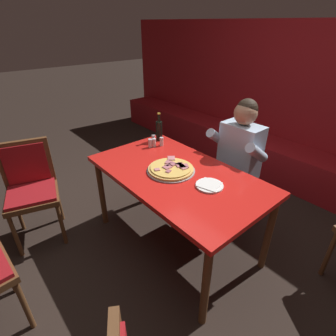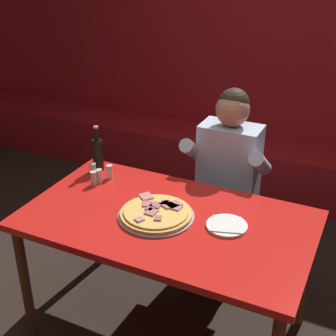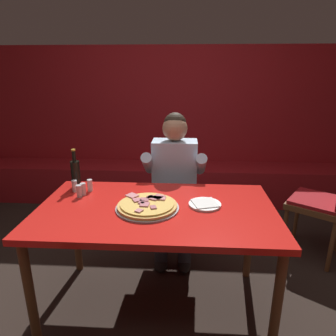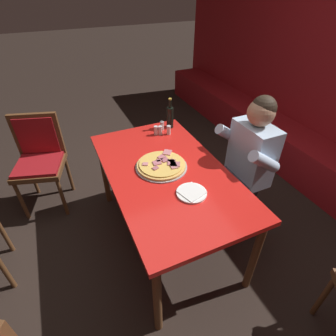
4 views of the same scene
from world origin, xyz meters
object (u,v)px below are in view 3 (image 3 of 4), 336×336
shaker_parmesan (83,190)px  main_dining_table (156,218)px  beer_bottle (76,173)px  dining_chair_by_booth (327,198)px  shaker_oregano (75,187)px  shaker_red_pepper_flakes (79,192)px  pizza (147,206)px  plate_white_paper (205,204)px  shaker_black_pepper (90,186)px  diner_seated_blue_shirt (174,181)px

shaker_parmesan → main_dining_table: bearing=-18.1°
beer_bottle → dining_chair_by_booth: bearing=10.4°
shaker_oregano → shaker_red_pepper_flakes: 0.11m
pizza → shaker_red_pepper_flakes: shaker_red_pepper_flakes is taller
shaker_red_pepper_flakes → plate_white_paper: bearing=-5.8°
shaker_black_pepper → shaker_parmesan: same height
pizza → shaker_black_pepper: size_ratio=4.68×
pizza → shaker_black_pepper: bearing=149.5°
main_dining_table → shaker_parmesan: bearing=161.9°
main_dining_table → pizza: pizza is taller
main_dining_table → dining_chair_by_booth: dining_chair_by_booth is taller
shaker_red_pepper_flakes → diner_seated_blue_shirt: diner_seated_blue_shirt is taller
plate_white_paper → dining_chair_by_booth: bearing=30.5°
diner_seated_blue_shirt → dining_chair_by_booth: diner_seated_blue_shirt is taller
main_dining_table → pizza: size_ratio=3.77×
shaker_black_pepper → shaker_parmesan: (-0.03, -0.07, 0.00)m
diner_seated_blue_shirt → shaker_red_pepper_flakes: bearing=-140.8°
shaker_black_pepper → shaker_red_pepper_flakes: (-0.04, -0.11, 0.00)m
shaker_oregano → shaker_black_pepper: size_ratio=1.00×
beer_bottle → diner_seated_blue_shirt: (0.72, 0.34, -0.18)m
shaker_black_pepper → beer_bottle: bearing=150.7°
shaker_parmesan → dining_chair_by_booth: dining_chair_by_booth is taller
pizza → plate_white_paper: 0.37m
shaker_black_pepper → dining_chair_by_booth: size_ratio=0.09×
main_dining_table → shaker_black_pepper: 0.57m
main_dining_table → shaker_red_pepper_flakes: (-0.55, 0.14, 0.12)m
shaker_black_pepper → main_dining_table: bearing=-26.1°
pizza → plate_white_paper: (0.37, 0.07, -0.01)m
shaker_red_pepper_flakes → diner_seated_blue_shirt: 0.83m
shaker_red_pepper_flakes → diner_seated_blue_shirt: bearing=39.2°
main_dining_table → shaker_oregano: 0.66m
shaker_parmesan → diner_seated_blue_shirt: 0.79m
shaker_oregano → shaker_parmesan: 0.10m
plate_white_paper → shaker_oregano: bearing=169.2°
plate_white_paper → dining_chair_by_booth: dining_chair_by_booth is taller
shaker_black_pepper → dining_chair_by_booth: (1.90, 0.44, -0.25)m
dining_chair_by_booth → pizza: bearing=-154.0°
main_dining_table → pizza: bearing=-161.4°
beer_bottle → shaker_red_pepper_flakes: size_ratio=3.40×
beer_bottle → dining_chair_by_booth: (2.03, 0.37, -0.32)m
plate_white_paper → shaker_black_pepper: shaker_black_pepper is taller
main_dining_table → dining_chair_by_booth: 1.56m
shaker_black_pepper → shaker_oregano: bearing=-168.4°
main_dining_table → pizza: (-0.05, -0.02, 0.10)m
beer_bottle → shaker_red_pepper_flakes: (0.08, -0.18, -0.07)m
dining_chair_by_booth → main_dining_table: bearing=-153.8°
plate_white_paper → beer_bottle: 0.98m
main_dining_table → plate_white_paper: plate_white_paper is taller
shaker_parmesan → dining_chair_by_booth: 2.01m
main_dining_table → beer_bottle: bearing=153.2°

